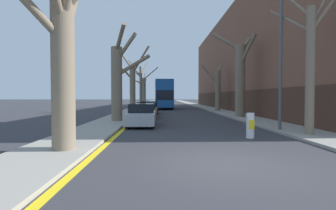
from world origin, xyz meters
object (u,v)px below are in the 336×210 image
street_tree_right_1 (240,77)px  lamp_post (279,53)px  street_tree_left_4 (144,90)px  parked_car_2 (150,108)px  street_tree_left_2 (132,85)px  street_tree_right_0 (309,61)px  street_tree_left_3 (140,83)px  street_tree_left_1 (118,80)px  street_tree_right_2 (217,88)px  street_tree_left_0 (62,52)px  parked_car_0 (142,115)px  parked_car_1 (147,110)px  traffic_bollard (250,126)px  double_decker_bus (164,93)px

street_tree_right_1 → lamp_post: 9.09m
street_tree_left_4 → parked_car_2: bearing=-84.7°
street_tree_left_2 → street_tree_right_0: street_tree_left_2 is taller
street_tree_right_0 → parked_car_2: (-8.26, 16.04, -2.91)m
street_tree_left_2 → parked_car_2: street_tree_left_2 is taller
lamp_post → parked_car_2: bearing=117.6°
street_tree_left_3 → street_tree_left_4: size_ratio=1.15×
street_tree_left_1 → street_tree_right_2: street_tree_left_1 is taller
street_tree_right_0 → street_tree_left_2: bearing=120.0°
street_tree_left_0 → street_tree_left_2: 21.31m
street_tree_left_3 → street_tree_left_1: bearing=-89.7°
street_tree_left_3 → lamp_post: bearing=-70.8°
parked_car_0 → parked_car_1: 5.68m
street_tree_right_2 → traffic_bollard: size_ratio=5.37×
street_tree_left_1 → street_tree_left_3: size_ratio=0.88×
street_tree_left_0 → street_tree_right_0: bearing=18.8°
street_tree_left_4 → street_tree_right_2: bearing=-62.3°
street_tree_left_3 → lamp_post: street_tree_left_3 is taller
double_decker_bus → parked_car_0: 23.69m
street_tree_left_1 → street_tree_left_2: bearing=90.9°
street_tree_left_2 → traffic_bollard: street_tree_left_2 is taller
street_tree_left_2 → traffic_bollard: (7.35, -18.31, -2.64)m
street_tree_left_1 → double_decker_bus: 21.61m
parked_car_1 → street_tree_left_2: bearing=105.3°
street_tree_left_3 → street_tree_right_0: 30.74m
lamp_post → street_tree_left_4: bearing=104.3°
parked_car_0 → street_tree_left_2: bearing=98.8°
street_tree_left_3 → street_tree_right_0: size_ratio=1.02×
street_tree_left_1 → lamp_post: 10.88m
street_tree_left_3 → parked_car_1: bearing=-83.9°
street_tree_left_2 → traffic_bollard: size_ratio=6.56×
double_decker_bus → parked_car_2: size_ratio=2.66×
street_tree_left_0 → street_tree_left_3: bearing=90.0°
double_decker_bus → street_tree_left_4: bearing=108.9°
street_tree_right_2 → street_tree_left_2: bearing=-168.1°
street_tree_right_1 → parked_car_1: 8.71m
parked_car_1 → street_tree_right_2: bearing=49.4°
street_tree_left_1 → street_tree_left_4: street_tree_left_1 is taller
parked_car_1 → traffic_bollard: 12.12m
street_tree_right_0 → street_tree_left_0: bearing=-161.2°
street_tree_right_0 → parked_car_2: street_tree_right_0 is taller
street_tree_left_1 → parked_car_2: bearing=78.4°
street_tree_left_2 → parked_car_1: size_ratio=1.72×
street_tree_left_1 → street_tree_right_2: 16.45m
street_tree_left_2 → parked_car_0: street_tree_left_2 is taller
lamp_post → parked_car_1: bearing=130.6°
parked_car_2 → street_tree_right_1: bearing=-33.3°
street_tree_right_2 → parked_car_2: bearing=-154.4°
street_tree_left_2 → parked_car_2: (2.03, -1.78, -2.56)m
parked_car_1 → street_tree_left_0: bearing=-98.2°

